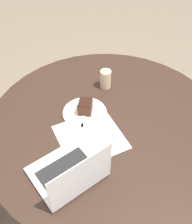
{
  "coord_description": "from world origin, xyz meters",
  "views": [
    {
      "loc": [
        -0.53,
        -0.78,
        1.8
      ],
      "look_at": [
        -0.04,
        0.06,
        0.82
      ],
      "focal_mm": 42.0,
      "sensor_mm": 36.0,
      "label": 1
    }
  ],
  "objects": [
    {
      "name": "ground_plane",
      "position": [
        0.0,
        0.0,
        0.0
      ],
      "size": [
        12.0,
        12.0,
        0.0
      ],
      "primitive_type": "plane",
      "color": "#6B5B4C"
    },
    {
      "name": "paper_document",
      "position": [
        -0.13,
        -0.05,
        0.78
      ],
      "size": [
        0.33,
        0.32,
        0.0
      ],
      "rotation": [
        0.0,
        0.0,
        -0.08
      ],
      "color": "white",
      "rests_on": "dining_table"
    },
    {
      "name": "fork",
      "position": [
        -0.11,
        0.07,
        0.79
      ],
      "size": [
        0.12,
        0.15,
        0.0
      ],
      "rotation": [
        0.0,
        0.0,
        4.1
      ],
      "color": "silver",
      "rests_on": "plate"
    },
    {
      "name": "coffee_glass",
      "position": [
        0.14,
        0.25,
        0.84
      ],
      "size": [
        0.06,
        0.06,
        0.11
      ],
      "color": "#C6AD89",
      "rests_on": "dining_table"
    },
    {
      "name": "plate",
      "position": [
        -0.08,
        0.11,
        0.78
      ],
      "size": [
        0.24,
        0.24,
        0.01
      ],
      "color": "white",
      "rests_on": "dining_table"
    },
    {
      "name": "laptop",
      "position": [
        -0.32,
        -0.2,
        0.82
      ],
      "size": [
        0.32,
        0.29,
        0.24
      ],
      "rotation": [
        0.0,
        0.0,
        6.41
      ],
      "color": "silver",
      "rests_on": "dining_table"
    },
    {
      "name": "cake_slice",
      "position": [
        -0.07,
        0.11,
        0.83
      ],
      "size": [
        0.11,
        0.11,
        0.07
      ],
      "rotation": [
        0.0,
        0.0,
        2.48
      ],
      "color": "#472619",
      "rests_on": "plate"
    },
    {
      "name": "dining_table",
      "position": [
        0.0,
        0.0,
        0.64
      ],
      "size": [
        1.29,
        1.29,
        0.78
      ],
      "color": "black",
      "rests_on": "ground_plane"
    }
  ]
}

